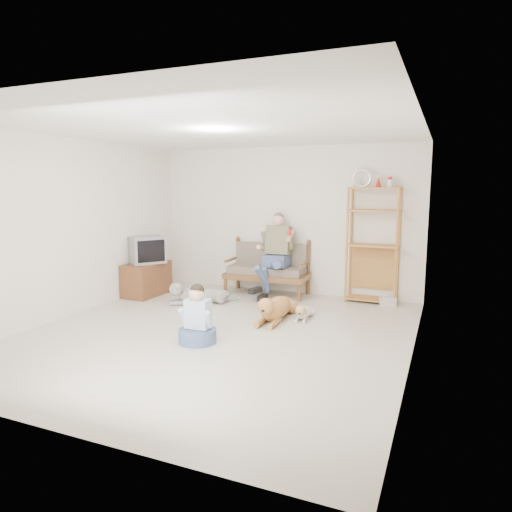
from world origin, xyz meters
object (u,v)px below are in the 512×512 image
at_px(golden_retriever, 275,308).
at_px(tv_stand, 146,279).
at_px(loveseat, 268,268).
at_px(etagere, 373,244).

bearing_deg(golden_retriever, tv_stand, 166.86).
relative_size(loveseat, tv_stand, 1.68).
bearing_deg(loveseat, etagere, 1.03).
bearing_deg(loveseat, golden_retriever, -67.49).
height_order(loveseat, golden_retriever, loveseat).
height_order(tv_stand, golden_retriever, tv_stand).
relative_size(tv_stand, golden_retriever, 0.66).
xyz_separation_m(loveseat, golden_retriever, (0.70, -1.51, -0.31)).
height_order(loveseat, etagere, etagere).
bearing_deg(tv_stand, etagere, 16.48).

